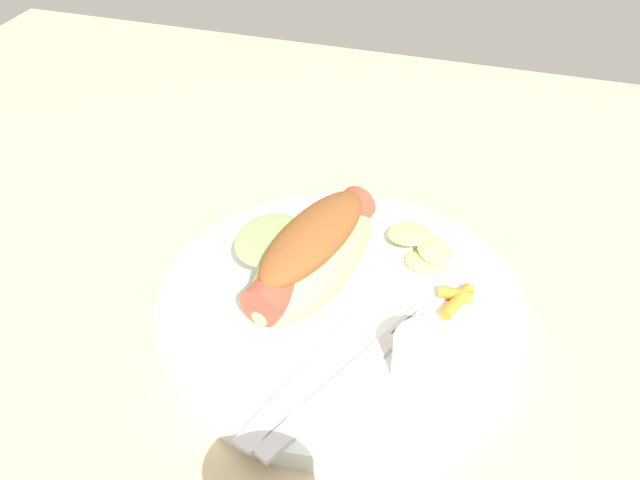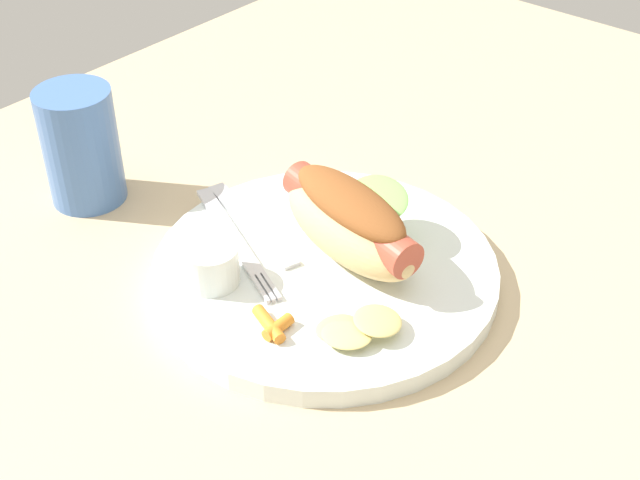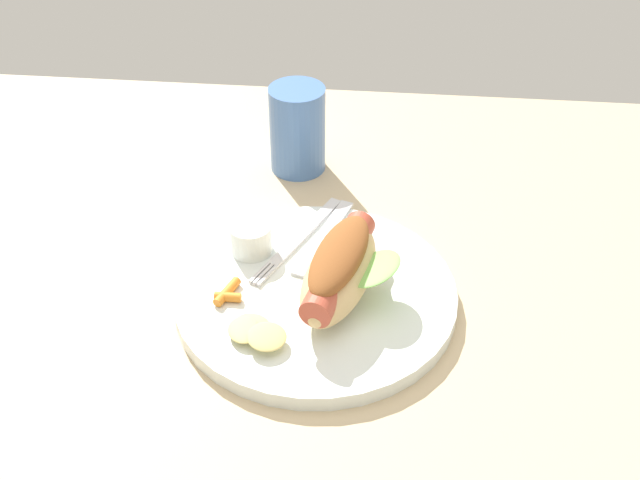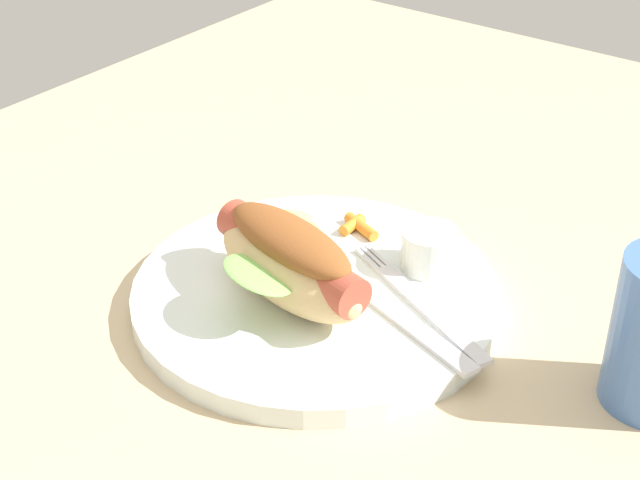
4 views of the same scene
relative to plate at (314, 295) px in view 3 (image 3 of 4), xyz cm
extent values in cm
cube|color=tan|center=(0.15, -1.71, -1.70)|extent=(120.00, 90.00, 1.80)
cylinder|color=white|center=(0.00, 0.00, 0.00)|extent=(26.68, 26.68, 1.60)
ellipsoid|color=#DBB77A|center=(2.38, -0.57, 3.38)|extent=(8.81, 14.98, 5.17)
cylinder|color=#B24733|center=(2.38, -0.57, 4.29)|extent=(6.00, 13.97, 2.91)
ellipsoid|color=brown|center=(2.38, -0.57, 5.60)|extent=(6.93, 12.60, 2.43)
ellipsoid|color=#7FC65B|center=(5.63, -0.73, 4.42)|extent=(6.32, 7.21, 1.81)
cylinder|color=white|center=(-6.85, 5.13, 2.34)|extent=(4.22, 4.22, 3.08)
cube|color=silver|center=(-1.73, 8.50, 1.00)|extent=(6.39, 11.97, 0.40)
cube|color=silver|center=(-5.46, 1.50, 1.00)|extent=(1.61, 3.03, 0.40)
cube|color=silver|center=(-5.05, 1.31, 1.00)|extent=(1.61, 3.03, 0.40)
cube|color=silver|center=(-4.64, 1.12, 1.00)|extent=(1.61, 3.03, 0.40)
cube|color=silver|center=(-0.09, 7.74, 0.98)|extent=(5.31, 12.88, 0.36)
ellipsoid|color=#D8C572|center=(-4.98, -5.43, 1.05)|extent=(3.83, 3.31, 0.50)
ellipsoid|color=#D8C572|center=(-5.51, -6.69, 1.45)|extent=(4.01, 4.38, 0.82)
ellipsoid|color=#D8C572|center=(-3.30, -7.66, 1.81)|extent=(4.04, 4.03, 0.93)
cylinder|color=orange|center=(-7.98, -1.27, 1.25)|extent=(2.11, 3.65, 0.90)
cylinder|color=orange|center=(-7.78, -2.42, 1.25)|extent=(2.45, 0.90, 0.90)
cylinder|color=#4770B2|center=(-4.37, 23.25, 4.36)|extent=(6.47, 6.47, 10.32)
camera|label=1|loc=(-9.18, 34.96, 35.21)|focal=38.59mm
camera|label=2|loc=(-40.29, -33.75, 42.68)|focal=49.24mm
camera|label=3|loc=(5.94, -54.22, 49.82)|focal=43.55mm
camera|label=4|loc=(46.03, 34.84, 40.53)|focal=54.44mm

